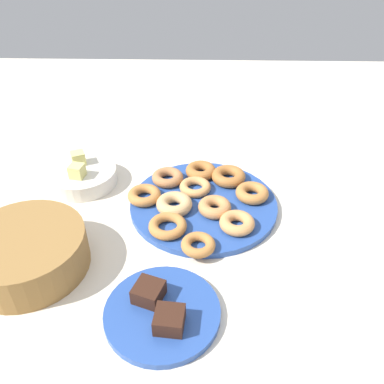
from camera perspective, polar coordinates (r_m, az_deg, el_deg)
ground_plane at (r=1.03m, az=1.67°, el=-2.10°), size 2.40×2.40×0.00m
donut_plate at (r=1.03m, az=1.67°, el=-1.74°), size 0.38×0.38×0.02m
donut_0 at (r=1.05m, az=0.46°, el=0.73°), size 0.11×0.11×0.02m
donut_1 at (r=1.10m, az=5.30°, el=2.28°), size 0.13×0.13×0.03m
donut_2 at (r=1.03m, az=-6.91°, el=-0.47°), size 0.12×0.12×0.03m
donut_3 at (r=0.94m, az=6.53°, el=-4.47°), size 0.12×0.12×0.03m
donut_4 at (r=0.99m, az=-2.58°, el=-1.77°), size 0.12×0.12×0.03m
donut_5 at (r=1.12m, az=1.26°, el=3.11°), size 0.12×0.12×0.03m
donut_6 at (r=0.88m, az=0.90°, el=-7.64°), size 0.10×0.10×0.02m
donut_7 at (r=0.93m, az=-3.54°, el=-4.92°), size 0.12×0.12×0.02m
donut_8 at (r=1.09m, az=-3.56°, el=2.12°), size 0.12×0.12×0.03m
donut_9 at (r=1.04m, az=8.68°, el=-0.13°), size 0.10×0.10×0.03m
donut_10 at (r=0.98m, az=3.29°, el=-2.18°), size 0.10×0.10×0.03m
cake_plate at (r=0.79m, az=-4.31°, el=-16.99°), size 0.22×0.22×0.02m
brownie_near at (r=0.75m, az=-3.29°, el=-17.95°), size 0.06×0.06×0.03m
brownie_far at (r=0.79m, az=-6.29°, el=-14.19°), size 0.07×0.07×0.03m
basket at (r=0.92m, az=-22.87°, el=-8.02°), size 0.26×0.26×0.09m
fruit_bowl at (r=1.15m, az=-15.54°, el=2.18°), size 0.19×0.19×0.04m
melon_chunk_left at (r=1.10m, az=-16.29°, el=2.93°), size 0.04×0.04×0.04m
melon_chunk_right at (r=1.16m, az=-16.13°, el=4.74°), size 0.05×0.05×0.04m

